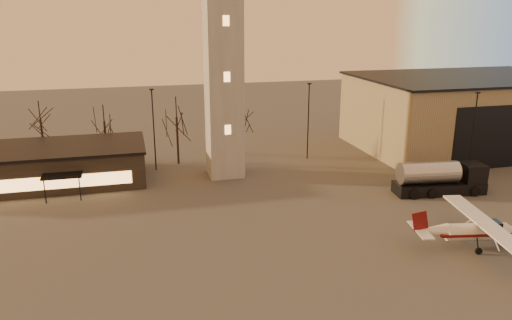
# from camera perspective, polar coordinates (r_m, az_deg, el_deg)

# --- Properties ---
(ground) EXTENTS (220.00, 220.00, 0.00)m
(ground) POSITION_cam_1_polar(r_m,az_deg,el_deg) (34.31, 6.71, -16.89)
(ground) COLOR #464441
(ground) RESTS_ON ground
(control_tower) EXTENTS (6.80, 6.80, 32.60)m
(control_tower) POSITION_cam_1_polar(r_m,az_deg,el_deg) (57.65, -3.81, 13.96)
(control_tower) COLOR gray
(control_tower) RESTS_ON ground
(hangar) EXTENTS (30.60, 20.60, 10.30)m
(hangar) POSITION_cam_1_polar(r_m,az_deg,el_deg) (77.78, 22.87, 5.06)
(hangar) COLOR #917D5F
(hangar) RESTS_ON ground
(terminal) EXTENTS (25.40, 12.20, 4.30)m
(terminal) POSITION_cam_1_polar(r_m,az_deg,el_deg) (61.87, -24.35, -0.65)
(terminal) COLOR black
(terminal) RESTS_ON ground
(light_poles) EXTENTS (58.50, 12.25, 10.14)m
(light_poles) POSITION_cam_1_polar(r_m,az_deg,el_deg) (60.19, -3.33, 3.58)
(light_poles) COLOR black
(light_poles) RESTS_ON ground
(tree_row) EXTENTS (37.20, 9.20, 8.80)m
(tree_row) POSITION_cam_1_polar(r_m,az_deg,el_deg) (67.02, -16.79, 4.69)
(tree_row) COLOR black
(tree_row) RESTS_ON ground
(cessna_front) EXTENTS (9.70, 12.21, 3.36)m
(cessna_front) POSITION_cam_1_polar(r_m,az_deg,el_deg) (45.78, 23.96, -7.73)
(cessna_front) COLOR silver
(cessna_front) RESTS_ON ground
(fuel_truck) EXTENTS (9.97, 4.14, 3.60)m
(fuel_truck) POSITION_cam_1_polar(r_m,az_deg,el_deg) (57.35, 20.20, -2.23)
(fuel_truck) COLOR black
(fuel_truck) RESTS_ON ground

